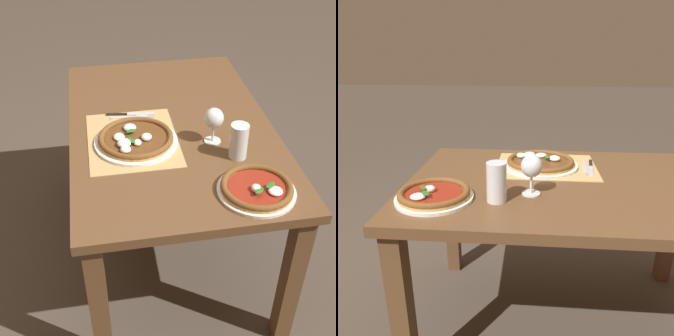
# 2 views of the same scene
# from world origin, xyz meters

# --- Properties ---
(ground_plane) EXTENTS (24.00, 24.00, 0.00)m
(ground_plane) POSITION_xyz_m (0.00, 0.00, 0.00)
(ground_plane) COLOR #473D33
(dining_table) EXTENTS (1.34, 0.88, 0.74)m
(dining_table) POSITION_xyz_m (0.00, 0.00, 0.64)
(dining_table) COLOR brown
(dining_table) RESTS_ON ground
(paper_placemat) EXTENTS (0.46, 0.37, 0.00)m
(paper_placemat) POSITION_xyz_m (0.09, -0.18, 0.74)
(paper_placemat) COLOR tan
(paper_placemat) RESTS_ON dining_table
(pizza_near) EXTENTS (0.34, 0.34, 0.05)m
(pizza_near) POSITION_xyz_m (0.12, -0.17, 0.76)
(pizza_near) COLOR white
(pizza_near) RESTS_ON paper_placemat
(pizza_far) EXTENTS (0.28, 0.28, 0.05)m
(pizza_far) POSITION_xyz_m (0.51, 0.22, 0.76)
(pizza_far) COLOR white
(pizza_far) RESTS_ON dining_table
(wine_glass) EXTENTS (0.08, 0.08, 0.16)m
(wine_glass) POSITION_xyz_m (0.16, 0.15, 0.85)
(wine_glass) COLOR silver
(wine_glass) RESTS_ON dining_table
(pint_glass) EXTENTS (0.07, 0.07, 0.15)m
(pint_glass) POSITION_xyz_m (0.28, 0.22, 0.81)
(pint_glass) COLOR silver
(pint_glass) RESTS_ON dining_table
(fork) EXTENTS (0.03, 0.20, 0.00)m
(fork) POSITION_xyz_m (-0.09, -0.15, 0.75)
(fork) COLOR #B7B7BC
(fork) RESTS_ON paper_placemat
(knife) EXTENTS (0.05, 0.22, 0.01)m
(knife) POSITION_xyz_m (-0.11, -0.17, 0.75)
(knife) COLOR black
(knife) RESTS_ON paper_placemat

